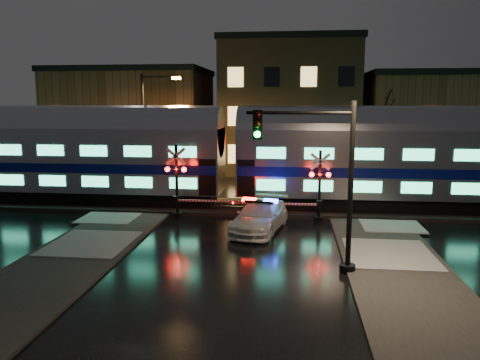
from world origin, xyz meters
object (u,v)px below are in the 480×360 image
object	(u,v)px
crossing_signal_left	(183,189)
streetlight	(147,126)
traffic_light	(323,184)
crossing_signal_right	(313,193)
police_car	(260,216)

from	to	relation	value
crossing_signal_left	streetlight	distance (m)	8.38
crossing_signal_left	traffic_light	world-z (taller)	traffic_light
traffic_light	crossing_signal_left	bearing A→B (deg)	147.69
crossing_signal_right	crossing_signal_left	bearing A→B (deg)	179.96
police_car	crossing_signal_left	world-z (taller)	crossing_signal_left
police_car	streetlight	bearing A→B (deg)	145.95
traffic_light	streetlight	world-z (taller)	streetlight
crossing_signal_right	traffic_light	xyz separation A→B (m)	(0.04, -7.43, 1.81)
crossing_signal_right	streetlight	xyz separation A→B (m)	(-11.02, 6.70, 3.16)
crossing_signal_right	traffic_light	size ratio (longest dim) A/B	0.85
police_car	streetlight	distance (m)	12.67
crossing_signal_left	streetlight	world-z (taller)	streetlight
crossing_signal_right	streetlight	distance (m)	13.28
police_car	crossing_signal_right	world-z (taller)	crossing_signal_right
police_car	traffic_light	world-z (taller)	traffic_light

